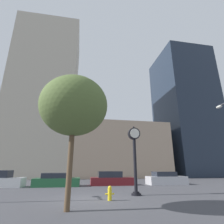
% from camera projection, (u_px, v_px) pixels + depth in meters
% --- Properties ---
extents(ground_plane, '(200.00, 200.00, 0.00)m').
position_uv_depth(ground_plane, '(90.00, 200.00, 9.65)').
color(ground_plane, '#424247').
extents(building_tall_tower, '(11.71, 12.00, 30.43)m').
position_uv_depth(building_tall_tower, '(46.00, 98.00, 35.38)').
color(building_tall_tower, '#BCB29E').
rests_on(building_tall_tower, ground_plane).
extents(building_storefront_row, '(17.04, 12.00, 9.64)m').
position_uv_depth(building_storefront_row, '(118.00, 151.00, 34.78)').
color(building_storefront_row, tan).
rests_on(building_storefront_row, ground_plane).
extents(building_glass_modern, '(10.64, 12.00, 28.28)m').
position_uv_depth(building_glass_modern, '(185.00, 111.00, 40.34)').
color(building_glass_modern, '#1E2838').
rests_on(building_glass_modern, ground_plane).
extents(street_clock, '(0.81, 0.63, 4.51)m').
position_uv_depth(street_clock, '(135.00, 151.00, 11.99)').
color(street_clock, black).
rests_on(street_clock, ground_plane).
extents(car_green, '(4.29, 1.99, 1.21)m').
position_uv_depth(car_green, '(57.00, 181.00, 16.64)').
color(car_green, '#236038').
rests_on(car_green, ground_plane).
extents(car_maroon, '(4.39, 1.90, 1.34)m').
position_uv_depth(car_maroon, '(111.00, 179.00, 17.87)').
color(car_maroon, maroon).
rests_on(car_maroon, ground_plane).
extents(car_silver, '(4.07, 1.84, 1.29)m').
position_uv_depth(car_silver, '(166.00, 179.00, 18.50)').
color(car_silver, '#BCBCC1').
rests_on(car_silver, ground_plane).
extents(fire_hydrant_near, '(0.50, 0.22, 0.74)m').
position_uv_depth(fire_hydrant_near, '(110.00, 193.00, 9.49)').
color(fire_hydrant_near, yellow).
rests_on(fire_hydrant_near, ground_plane).
extents(bare_tree, '(3.22, 3.22, 5.99)m').
position_uv_depth(bare_tree, '(74.00, 106.00, 8.42)').
color(bare_tree, brown).
rests_on(bare_tree, ground_plane).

